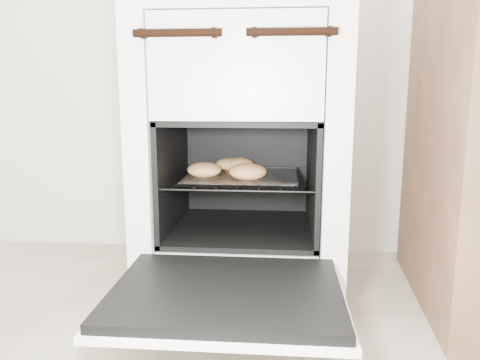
# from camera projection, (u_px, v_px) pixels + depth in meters

# --- Properties ---
(stove) EXTENTS (0.53, 0.59, 0.81)m
(stove) POSITION_uv_depth(u_px,v_px,m) (244.00, 157.00, 1.34)
(stove) COLOR white
(stove) RESTS_ON ground
(oven_door) EXTENTS (0.48, 0.37, 0.03)m
(oven_door) POSITION_uv_depth(u_px,v_px,m) (227.00, 295.00, 0.94)
(oven_door) COLOR black
(oven_door) RESTS_ON stove
(oven_rack) EXTENTS (0.38, 0.37, 0.01)m
(oven_rack) POSITION_uv_depth(u_px,v_px,m) (242.00, 178.00, 1.29)
(oven_rack) COLOR black
(oven_rack) RESTS_ON stove
(foil_sheet) EXTENTS (0.30, 0.26, 0.01)m
(foil_sheet) POSITION_uv_depth(u_px,v_px,m) (242.00, 177.00, 1.27)
(foil_sheet) COLOR white
(foil_sheet) RESTS_ON oven_rack
(baked_rolls) EXTENTS (0.25, 0.26, 0.04)m
(baked_rolls) POSITION_uv_depth(u_px,v_px,m) (231.00, 168.00, 1.27)
(baked_rolls) COLOR tan
(baked_rolls) RESTS_ON foil_sheet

